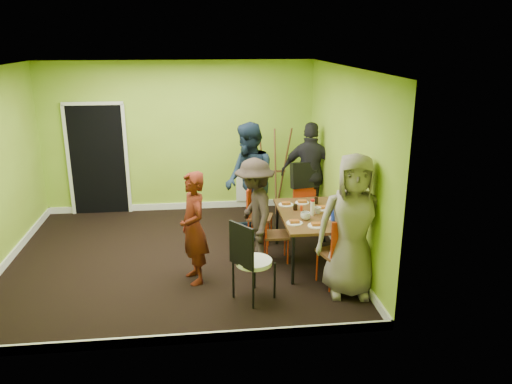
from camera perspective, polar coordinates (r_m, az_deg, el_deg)
ground at (r=7.71m, az=-8.82°, el=-7.41°), size 5.00×5.00×0.00m
room_walls at (r=7.39m, az=-9.34°, el=-0.31°), size 5.04×4.54×2.82m
dining_table at (r=7.29m, az=6.34°, el=-2.87°), size 0.90×1.50×0.75m
chair_left_far at (r=8.02m, az=-0.06°, el=-2.27°), size 0.47×0.47×0.90m
chair_left_near at (r=7.34m, az=1.78°, el=-4.32°), size 0.38×0.37×0.88m
chair_back_end at (r=8.64m, az=5.66°, el=1.15°), size 0.55×0.62×1.13m
chair_front_end at (r=6.66m, az=9.48°, el=-6.39°), size 0.50×0.51×0.98m
chair_bentwood at (r=6.23m, az=-0.75°, el=-7.51°), size 0.58×0.58×1.06m
easel at (r=9.44m, az=2.09°, el=2.58°), size 0.64×0.60×1.60m
plate_near_left at (r=7.60m, az=3.45°, el=-1.46°), size 0.23×0.23×0.01m
plate_near_right at (r=6.88m, az=4.42°, el=-3.55°), size 0.22×0.22×0.01m
plate_far_back at (r=7.71m, az=5.30°, el=-1.23°), size 0.21×0.21×0.01m
plate_far_front at (r=6.81m, az=6.92°, el=-3.84°), size 0.24×0.24×0.01m
plate_wall_back at (r=7.47m, az=7.60°, el=-1.92°), size 0.23×0.23×0.01m
plate_wall_front at (r=7.16m, az=9.08°, el=-2.88°), size 0.26×0.26×0.01m
thermos at (r=7.19m, az=6.46°, el=-1.85°), size 0.06×0.06×0.21m
blue_bottle at (r=7.02m, az=8.85°, el=-2.40°), size 0.07×0.07×0.21m
orange_bottle at (r=7.36m, az=5.21°, el=-1.85°), size 0.04×0.04×0.08m
glass_mid at (r=7.38m, az=4.51°, el=-1.76°), size 0.06×0.06×0.08m
glass_back at (r=7.68m, az=6.89°, el=-1.00°), size 0.06×0.06×0.10m
glass_front at (r=6.85m, az=7.71°, el=-3.37°), size 0.06×0.06×0.10m
cup_a at (r=7.01m, az=5.68°, el=-2.74°), size 0.14×0.14×0.11m
cup_b at (r=7.28m, az=7.06°, el=-2.08°), size 0.10×0.10×0.10m
person_standing at (r=6.70m, az=-7.14°, el=-4.10°), size 0.52×0.65×1.54m
person_left_far at (r=8.11m, az=-0.77°, el=1.25°), size 0.94×1.09×1.90m
person_left_near at (r=7.20m, az=-0.13°, el=-2.27°), size 0.67×1.06×1.57m
person_back_end at (r=8.80m, az=6.29°, el=2.12°), size 1.14×0.77×1.81m
person_front_end at (r=6.38m, az=10.98°, el=-3.85°), size 1.00×0.74×1.86m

